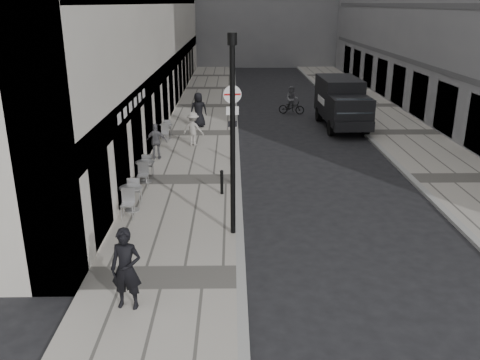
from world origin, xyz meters
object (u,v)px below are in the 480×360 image
object	(u,v)px
panel_van	(341,101)
cyclist	(292,103)
walking_man	(126,269)
sign_post	(232,120)
lamppost	(233,128)

from	to	relation	value
panel_van	cyclist	bearing A→B (deg)	122.04
walking_man	panel_van	bearing A→B (deg)	73.24
panel_van	cyclist	distance (m)	4.45
walking_man	cyclist	world-z (taller)	walking_man
sign_post	cyclist	xyz separation A→B (m)	(3.80, 13.57, -1.93)
lamppost	walking_man	bearing A→B (deg)	-121.33
sign_post	lamppost	xyz separation A→B (m)	(-0.00, -4.49, 0.77)
panel_van	lamppost	bearing A→B (deg)	-114.47
walking_man	sign_post	world-z (taller)	sign_post
walking_man	panel_van	size ratio (longest dim) A/B	0.34
walking_man	lamppost	world-z (taller)	lamppost
lamppost	panel_van	distance (m)	15.80
sign_post	lamppost	bearing A→B (deg)	-96.91
walking_man	lamppost	distance (m)	5.18
lamppost	sign_post	bearing A→B (deg)	90.00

